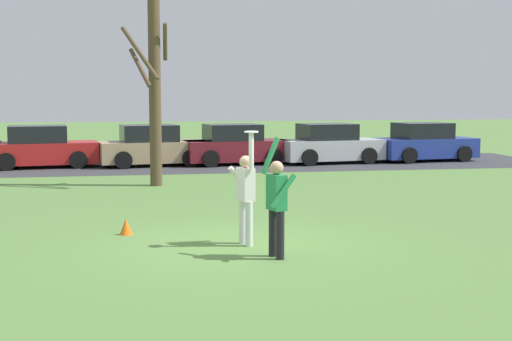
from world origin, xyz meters
TOP-DOWN VIEW (x-y plane):
  - ground_plane at (0.00, 0.00)m, footprint 120.00×120.00m
  - person_catcher at (0.19, 0.02)m, footprint 0.48×0.59m
  - person_defender at (0.54, -1.09)m, footprint 0.55×0.63m
  - frisbee_disc at (0.26, -0.19)m, footprint 0.25×0.25m
  - parked_car_red at (-5.27, 15.00)m, footprint 4.31×2.46m
  - parked_car_tan at (-1.10, 14.91)m, footprint 4.31×2.46m
  - parked_car_maroon at (2.16, 14.92)m, footprint 4.31×2.46m
  - parked_car_silver at (5.97, 14.75)m, footprint 4.31×2.46m
  - parked_car_blue at (10.13, 14.96)m, footprint 4.31×2.46m
  - parking_strip at (0.56, 14.91)m, footprint 28.59×6.40m
  - bare_tree_tall at (-1.17, 8.83)m, footprint 1.40×1.36m
  - field_cone_orange at (-1.99, 1.36)m, footprint 0.26×0.26m

SIDE VIEW (x-z plane):
  - ground_plane at x=0.00m, z-range 0.00..0.00m
  - parking_strip at x=0.56m, z-range 0.00..0.01m
  - field_cone_orange at x=-1.99m, z-range 0.00..0.32m
  - parked_car_red at x=-5.27m, z-range -0.07..1.52m
  - parked_car_tan at x=-1.10m, z-range -0.07..1.52m
  - parked_car_maroon at x=2.16m, z-range -0.07..1.52m
  - parked_car_silver at x=5.97m, z-range -0.07..1.52m
  - parked_car_blue at x=10.13m, z-range -0.07..1.52m
  - person_defender at x=0.54m, z-range -0.04..2.00m
  - person_catcher at x=0.19m, z-range -0.06..2.02m
  - frisbee_disc at x=0.26m, z-range 2.08..2.10m
  - bare_tree_tall at x=-1.17m, z-range 0.06..6.38m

